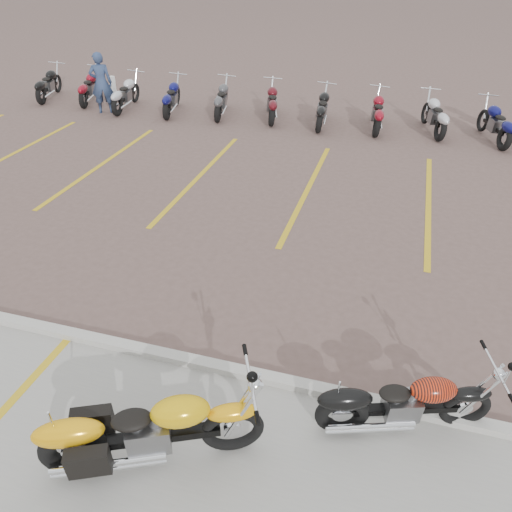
% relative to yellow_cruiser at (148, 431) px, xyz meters
% --- Properties ---
extents(ground, '(100.00, 100.00, 0.00)m').
position_rel_yellow_cruiser_xyz_m(ground, '(0.22, 3.49, -0.49)').
color(ground, brown).
rests_on(ground, ground).
extents(curb, '(60.00, 0.18, 0.12)m').
position_rel_yellow_cruiser_xyz_m(curb, '(0.22, 1.49, -0.43)').
color(curb, '#ADAAA3').
rests_on(curb, ground).
extents(parking_stripes, '(38.00, 5.50, 0.01)m').
position_rel_yellow_cruiser_xyz_m(parking_stripes, '(0.22, 7.49, -0.49)').
color(parking_stripes, gold).
rests_on(parking_stripes, ground).
extents(yellow_cruiser, '(2.24, 1.18, 0.99)m').
position_rel_yellow_cruiser_xyz_m(yellow_cruiser, '(0.00, 0.00, 0.00)').
color(yellow_cruiser, black).
rests_on(yellow_cruiser, ground).
extents(flame_cruiser, '(1.99, 0.82, 0.85)m').
position_rel_yellow_cruiser_xyz_m(flame_cruiser, '(2.57, 1.23, -0.07)').
color(flame_cruiser, black).
rests_on(flame_cruiser, ground).
extents(person_a, '(0.83, 0.74, 1.92)m').
position_rel_yellow_cruiser_xyz_m(person_a, '(-7.46, 11.47, 0.46)').
color(person_a, navy).
rests_on(person_a, ground).
extents(bollard, '(0.18, 0.18, 1.00)m').
position_rel_yellow_cruiser_xyz_m(bollard, '(-7.52, 12.21, 0.01)').
color(bollard, white).
rests_on(bollard, ground).
extents(bg_bike_row, '(22.46, 2.09, 1.10)m').
position_rel_yellow_cruiser_xyz_m(bg_bike_row, '(0.45, 12.28, 0.06)').
color(bg_bike_row, black).
rests_on(bg_bike_row, ground).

